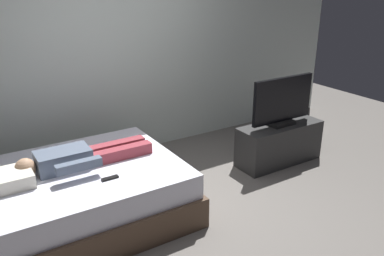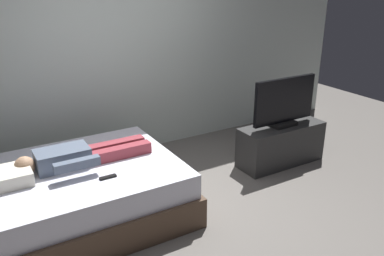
{
  "view_description": "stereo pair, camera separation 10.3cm",
  "coord_description": "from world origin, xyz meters",
  "px_view_note": "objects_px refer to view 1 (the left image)",
  "views": [
    {
      "loc": [
        -1.78,
        -2.83,
        2.21
      ],
      "look_at": [
        0.34,
        0.52,
        0.69
      ],
      "focal_mm": 37.47,
      "sensor_mm": 36.0,
      "label": 1
    },
    {
      "loc": [
        -1.69,
        -2.88,
        2.21
      ],
      "look_at": [
        0.34,
        0.52,
        0.69
      ],
      "focal_mm": 37.47,
      "sensor_mm": 36.0,
      "label": 2
    }
  ],
  "objects_px": {
    "pillow": "(2,181)",
    "tv": "(282,102)",
    "tv_stand": "(279,143)",
    "person": "(78,158)",
    "remote": "(110,178)",
    "bed": "(81,195)"
  },
  "relations": [
    {
      "from": "pillow",
      "to": "bed",
      "type": "bearing_deg",
      "value": 0.0
    },
    {
      "from": "pillow",
      "to": "remote",
      "type": "bearing_deg",
      "value": -22.67
    },
    {
      "from": "pillow",
      "to": "person",
      "type": "distance_m",
      "value": 0.67
    },
    {
      "from": "remote",
      "to": "tv",
      "type": "xyz_separation_m",
      "value": [
        2.31,
        0.28,
        0.24
      ]
    },
    {
      "from": "person",
      "to": "tv",
      "type": "height_order",
      "value": "tv"
    },
    {
      "from": "person",
      "to": "tv_stand",
      "type": "xyz_separation_m",
      "value": [
        2.46,
        -0.12,
        -0.37
      ]
    },
    {
      "from": "tv_stand",
      "to": "person",
      "type": "bearing_deg",
      "value": 177.13
    },
    {
      "from": "remote",
      "to": "person",
      "type": "bearing_deg",
      "value": 110.47
    },
    {
      "from": "person",
      "to": "tv_stand",
      "type": "relative_size",
      "value": 1.15
    },
    {
      "from": "person",
      "to": "remote",
      "type": "height_order",
      "value": "person"
    },
    {
      "from": "tv_stand",
      "to": "remote",
      "type": "bearing_deg",
      "value": -173.03
    },
    {
      "from": "bed",
      "to": "remote",
      "type": "bearing_deg",
      "value": -62.13
    },
    {
      "from": "tv_stand",
      "to": "bed",
      "type": "bearing_deg",
      "value": 178.65
    },
    {
      "from": "pillow",
      "to": "tv",
      "type": "xyz_separation_m",
      "value": [
        3.12,
        -0.06,
        0.18
      ]
    },
    {
      "from": "pillow",
      "to": "tv_stand",
      "type": "height_order",
      "value": "pillow"
    },
    {
      "from": "pillow",
      "to": "tv_stand",
      "type": "xyz_separation_m",
      "value": [
        3.12,
        -0.06,
        -0.35
      ]
    },
    {
      "from": "person",
      "to": "remote",
      "type": "bearing_deg",
      "value": -69.53
    },
    {
      "from": "tv_stand",
      "to": "tv",
      "type": "relative_size",
      "value": 1.25
    },
    {
      "from": "remote",
      "to": "bed",
      "type": "bearing_deg",
      "value": 117.87
    },
    {
      "from": "pillow",
      "to": "remote",
      "type": "height_order",
      "value": "pillow"
    },
    {
      "from": "pillow",
      "to": "tv",
      "type": "height_order",
      "value": "tv"
    },
    {
      "from": "person",
      "to": "tv_stand",
      "type": "height_order",
      "value": "person"
    }
  ]
}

